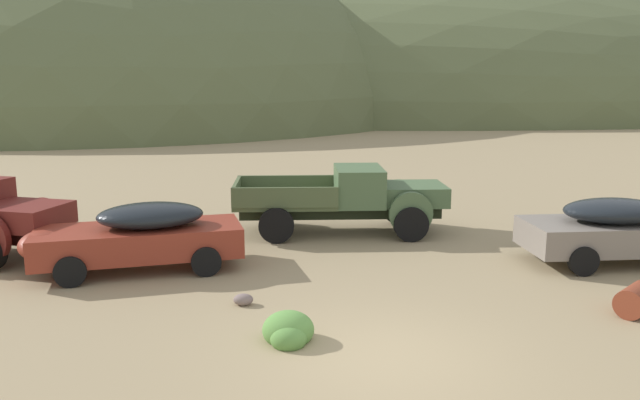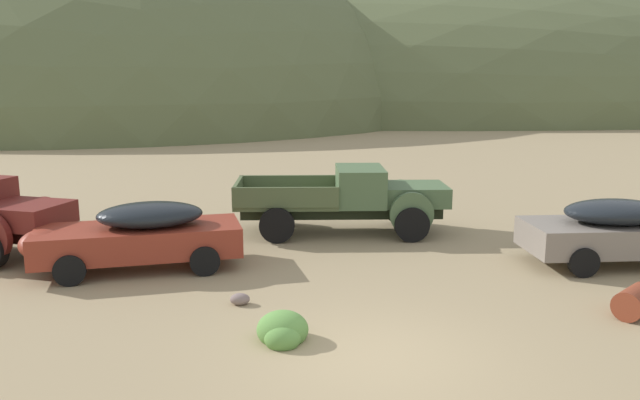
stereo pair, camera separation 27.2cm
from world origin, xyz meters
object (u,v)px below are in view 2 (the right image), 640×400
Objects in this scene: car_rust_red at (133,235)px; car_primer_gray at (632,231)px; truck_weathered_green at (358,199)px; oil_drum_tipped at (636,302)px.

car_rust_red is 1.00× the size of car_primer_gray.
truck_weathered_green is 7.08m from car_primer_gray.
oil_drum_tipped is at bearing -54.82° from truck_weathered_green.
oil_drum_tipped is at bearing 149.82° from car_rust_red.
car_primer_gray is (11.77, 0.45, 0.00)m from car_rust_red.
truck_weathered_green is (5.41, 3.56, 0.18)m from car_rust_red.
car_primer_gray is 3.75m from oil_drum_tipped.
car_primer_gray is 4.88× the size of oil_drum_tipped.
truck_weathered_green is 8.12m from oil_drum_tipped.
car_rust_red is 4.88× the size of oil_drum_tipped.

